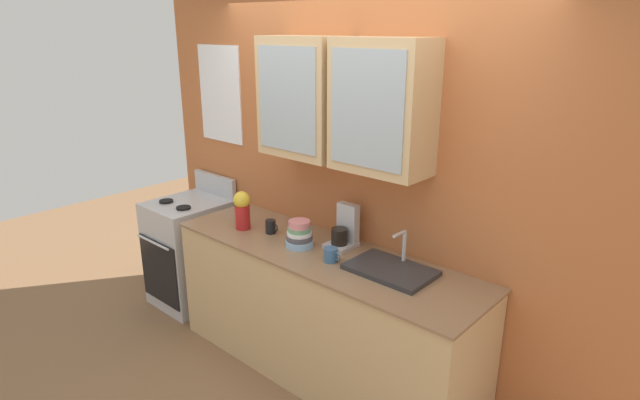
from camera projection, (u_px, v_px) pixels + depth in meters
The scene contains 10 objects.
ground_plane at pixel (321, 370), 3.75m from camera, with size 10.00×10.00×0.00m, color brown.
back_wall_unit at pixel (354, 154), 3.51m from camera, with size 3.98×0.41×2.84m.
counter at pixel (321, 313), 3.60m from camera, with size 2.30×0.67×0.92m.
stove_range at pixel (191, 251), 4.58m from camera, with size 0.56×0.68×1.10m.
sink_faucet at pixel (391, 269), 3.17m from camera, with size 0.51×0.34×0.24m.
bowl_stack at pixel (299, 235), 3.52m from camera, with size 0.19×0.19×0.18m.
vase at pixel (242, 209), 3.81m from camera, with size 0.12×0.12×0.28m.
cup_near_sink at pixel (331, 255), 3.30m from camera, with size 0.12×0.09×0.09m.
cup_near_bowls at pixel (271, 227), 3.75m from camera, with size 0.11×0.07×0.10m.
coffee_maker at pixel (344, 231), 3.52m from camera, with size 0.17×0.20×0.29m.
Camera 1 is at (2.13, -2.36, 2.33)m, focal length 29.46 mm.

